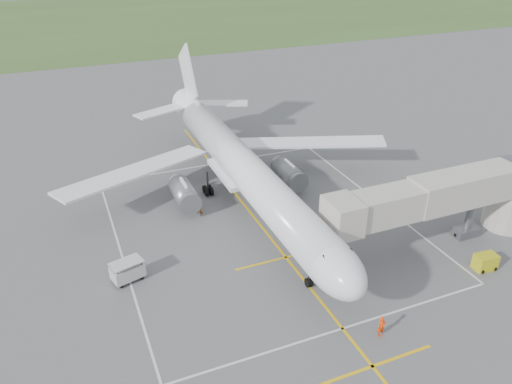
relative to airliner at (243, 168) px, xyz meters
name	(u,v)px	position (x,y,z in m)	size (l,w,h in m)	color
ground	(246,207)	(0.00, -0.75, -4.39)	(700.00, 700.00, 0.00)	#4F4F51
grass_strip	(97,20)	(0.00, 129.25, -4.38)	(700.00, 120.00, 0.02)	#3E5826
apron_markings	(268,234)	(0.00, -6.57, -4.38)	(28.20, 60.00, 0.01)	#EBB10D
airliner	(243,168)	(0.00, 0.00, 0.00)	(38.93, 46.75, 13.52)	white
jet_bridge	(456,198)	(15.72, -14.25, 0.35)	(23.40, 5.00, 7.20)	#ABA49A
gpu_unit	(485,262)	(15.66, -19.10, -3.68)	(2.04, 1.51, 1.45)	gold
baggage_cart	(127,271)	(-14.04, -8.50, -3.43)	(3.03, 2.28, 1.87)	silver
ramp_worker_nose	(381,327)	(2.22, -22.46, -3.50)	(0.65, 0.43, 1.79)	#FF3E08
ramp_worker_wing	(198,206)	(-5.12, 0.13, -3.52)	(0.85, 0.66, 1.74)	#DE6307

